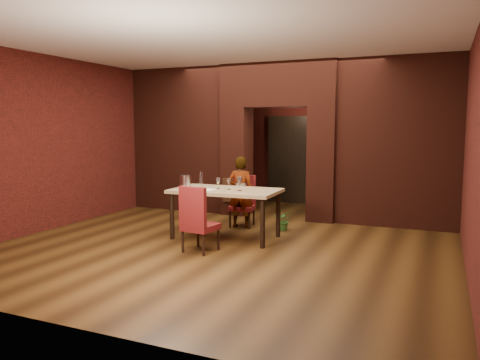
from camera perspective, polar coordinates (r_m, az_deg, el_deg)
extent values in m
plane|color=#452B11|center=(8.15, 0.04, -6.96)|extent=(8.00, 8.00, 0.00)
cube|color=silver|center=(8.03, 0.04, 15.84)|extent=(7.00, 8.00, 0.04)
cube|color=maroon|center=(11.70, 7.88, 4.99)|extent=(7.00, 0.04, 3.20)
cube|color=maroon|center=(4.55, -20.45, 2.33)|extent=(7.00, 0.04, 3.20)
cube|color=maroon|center=(9.86, -19.03, 4.42)|extent=(0.04, 8.00, 3.20)
cube|color=maroon|center=(7.28, 26.25, 3.49)|extent=(0.04, 8.00, 3.20)
cube|color=maroon|center=(10.16, -0.39, 2.29)|extent=(0.55, 0.55, 2.30)
cube|color=maroon|center=(9.56, 10.09, 1.92)|extent=(0.55, 0.55, 2.30)
cube|color=maroon|center=(9.83, 4.78, 11.46)|extent=(2.45, 0.55, 0.90)
cube|color=maroon|center=(10.79, -7.29, 4.88)|extent=(2.28, 0.35, 3.20)
cube|color=maroon|center=(9.31, 18.66, 4.33)|extent=(2.28, 0.35, 3.20)
cube|color=#A95C31|center=(9.96, -1.07, -1.27)|extent=(0.40, 0.03, 0.50)
cube|color=black|center=(11.79, 5.89, 2.35)|extent=(0.90, 0.08, 2.10)
cube|color=black|center=(11.75, 5.83, 2.34)|extent=(1.02, 0.04, 2.22)
cube|color=tan|center=(8.01, -1.76, -4.12)|extent=(1.83, 1.07, 0.84)
cube|color=maroon|center=(8.91, 0.26, -2.61)|extent=(0.50, 0.50, 0.97)
cube|color=maroon|center=(7.15, -4.84, -4.72)|extent=(0.52, 0.52, 1.02)
imported|color=silver|center=(8.80, 0.09, -1.48)|extent=(0.52, 0.37, 1.35)
cube|color=white|center=(7.93, -4.25, -1.14)|extent=(0.37, 0.30, 0.00)
cylinder|color=#BCBCC3|center=(8.11, -6.69, -0.21)|extent=(0.18, 0.18, 0.23)
cylinder|color=silver|center=(8.20, -4.77, 0.05)|extent=(0.06, 0.06, 0.27)
imported|color=#356E2B|center=(8.66, 5.33, -4.93)|extent=(0.37, 0.34, 0.37)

